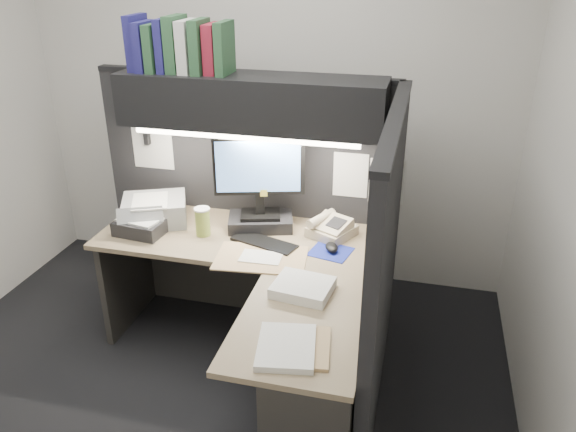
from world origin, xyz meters
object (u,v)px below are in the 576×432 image
at_px(telephone, 332,228).
at_px(notebook_stack, 142,226).
at_px(overhead_shelf, 251,102).
at_px(monitor, 260,193).
at_px(desk, 268,339).
at_px(keyboard, 264,243).
at_px(coffee_cup, 203,222).
at_px(printer, 155,210).

bearing_deg(telephone, notebook_stack, -141.83).
distance_m(overhead_shelf, telephone, 0.88).
xyz_separation_m(overhead_shelf, notebook_stack, (-0.62, -0.29, -0.73)).
bearing_deg(monitor, desk, -87.10).
height_order(keyboard, coffee_cup, coffee_cup).
bearing_deg(monitor, overhead_shelf, 121.73).
height_order(keyboard, telephone, telephone).
bearing_deg(overhead_shelf, printer, -168.01).
height_order(keyboard, printer, printer).
bearing_deg(overhead_shelf, notebook_stack, -155.17).
distance_m(monitor, coffee_cup, 0.38).
bearing_deg(notebook_stack, keyboard, 1.84).
xyz_separation_m(overhead_shelf, printer, (-0.61, -0.13, -0.69)).
xyz_separation_m(desk, telephone, (0.20, 0.70, 0.33)).
distance_m(desk, keyboard, 0.59).
relative_size(overhead_shelf, notebook_stack, 5.40).
bearing_deg(telephone, monitor, -153.45).
height_order(desk, telephone, telephone).
distance_m(overhead_shelf, monitor, 0.54).
bearing_deg(coffee_cup, printer, 164.56).
height_order(monitor, telephone, monitor).
bearing_deg(coffee_cup, desk, -43.63).
distance_m(desk, printer, 1.16).
relative_size(coffee_cup, printer, 0.43).
relative_size(overhead_shelf, telephone, 6.44).
xyz_separation_m(keyboard, notebook_stack, (-0.76, -0.02, 0.03)).
height_order(overhead_shelf, notebook_stack, overhead_shelf).
distance_m(keyboard, printer, 0.77).
distance_m(overhead_shelf, coffee_cup, 0.77).
bearing_deg(telephone, coffee_cup, -140.31).
bearing_deg(keyboard, coffee_cup, -166.95).
bearing_deg(overhead_shelf, monitor, -42.07).
distance_m(overhead_shelf, keyboard, 0.82).
relative_size(keyboard, telephone, 1.66).
xyz_separation_m(monitor, keyboard, (0.08, -0.21, -0.22)).
bearing_deg(monitor, notebook_stack, -177.19).
height_order(desk, overhead_shelf, overhead_shelf).
bearing_deg(coffee_cup, overhead_shelf, 42.83).
relative_size(overhead_shelf, monitor, 2.66).
bearing_deg(keyboard, monitor, 129.81).
xyz_separation_m(coffee_cup, printer, (-0.36, 0.10, -0.01)).
relative_size(telephone, notebook_stack, 0.84).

